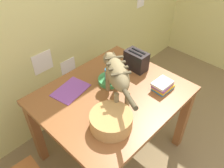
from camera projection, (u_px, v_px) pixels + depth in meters
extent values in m
cube|color=#DBD17D|center=(50.00, 5.00, 1.92)|extent=(4.67, 0.10, 2.50)
cube|color=white|center=(43.00, 62.00, 2.07)|extent=(0.19, 0.01, 0.19)
cube|color=white|center=(141.00, 2.00, 2.72)|extent=(0.12, 0.01, 0.12)
cube|color=white|center=(68.00, 67.00, 2.33)|extent=(0.17, 0.01, 0.17)
cube|color=brown|center=(112.00, 95.00, 1.84)|extent=(1.13, 0.94, 0.03)
cube|color=brown|center=(112.00, 100.00, 1.87)|extent=(1.05, 0.86, 0.07)
cube|color=brown|center=(183.00, 119.00, 2.14)|extent=(0.07, 0.07, 0.72)
cube|color=brown|center=(37.00, 133.00, 2.02)|extent=(0.07, 0.07, 0.72)
cube|color=brown|center=(117.00, 80.00, 2.59)|extent=(0.07, 0.07, 0.72)
ellipsoid|color=#877650|center=(117.00, 74.00, 1.62)|extent=(0.31, 0.38, 0.17)
cube|color=#4A412C|center=(121.00, 74.00, 1.51)|extent=(0.13, 0.09, 0.01)
cube|color=#4A412C|center=(118.00, 68.00, 1.56)|extent=(0.13, 0.09, 0.01)
cube|color=#4A412C|center=(116.00, 63.00, 1.61)|extent=(0.13, 0.09, 0.01)
cube|color=#4A412C|center=(114.00, 58.00, 1.65)|extent=(0.13, 0.09, 0.01)
cylinder|color=#877650|center=(108.00, 81.00, 1.81)|extent=(0.04, 0.04, 0.18)
cylinder|color=#877650|center=(118.00, 79.00, 1.83)|extent=(0.04, 0.04, 0.18)
cylinder|color=#877650|center=(116.00, 103.00, 1.62)|extent=(0.04, 0.04, 0.18)
cylinder|color=#877650|center=(127.00, 101.00, 1.64)|extent=(0.04, 0.04, 0.18)
sphere|color=#877650|center=(110.00, 59.00, 1.79)|extent=(0.11, 0.11, 0.11)
cone|color=#877650|center=(106.00, 54.00, 1.76)|extent=(0.04, 0.04, 0.04)
cone|color=#877650|center=(113.00, 53.00, 1.77)|extent=(0.04, 0.04, 0.04)
cylinder|color=#4A412C|center=(130.00, 99.00, 1.40)|extent=(0.15, 0.21, 0.08)
cylinder|color=#3F9D54|center=(110.00, 80.00, 1.93)|extent=(0.20, 0.20, 0.04)
cylinder|color=#2B7DBD|center=(110.00, 74.00, 1.89)|extent=(0.08, 0.08, 0.09)
torus|color=#2B7DBD|center=(114.00, 71.00, 1.92)|extent=(0.06, 0.01, 0.06)
cube|color=purple|center=(71.00, 90.00, 1.85)|extent=(0.32, 0.25, 0.01)
cube|color=#2E80C6|center=(163.00, 88.00, 1.87)|extent=(0.17, 0.13, 0.01)
cube|color=yellow|center=(163.00, 87.00, 1.85)|extent=(0.16, 0.13, 0.02)
cube|color=#92519B|center=(163.00, 85.00, 1.84)|extent=(0.16, 0.13, 0.02)
cube|color=silver|center=(162.00, 83.00, 1.83)|extent=(0.16, 0.12, 0.02)
cylinder|color=tan|center=(111.00, 121.00, 1.54)|extent=(0.29, 0.29, 0.11)
cylinder|color=brown|center=(111.00, 120.00, 1.54)|extent=(0.24, 0.24, 0.09)
cube|color=black|center=(136.00, 61.00, 2.03)|extent=(0.12, 0.20, 0.17)
cube|color=black|center=(135.00, 53.00, 1.96)|extent=(0.02, 0.14, 0.01)
cube|color=black|center=(139.00, 51.00, 1.99)|extent=(0.02, 0.14, 0.01)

